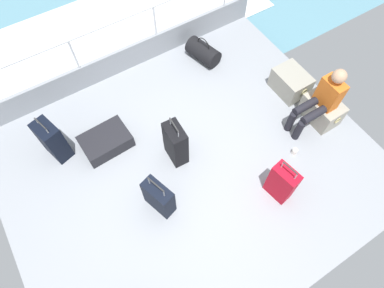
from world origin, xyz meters
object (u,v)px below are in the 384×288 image
Objects in this scene: suitcase_0 at (159,197)px; suitcase_4 at (52,140)px; cargo_crate_1 at (322,110)px; paper_cup at (295,151)px; suitcase_5 at (282,183)px; suitcase_1 at (106,141)px; suitcase_2 at (176,144)px; duffel_bag at (203,52)px; cargo_crate_0 at (291,82)px; passenger_seated at (321,100)px.

suitcase_4 is (-1.52, -0.86, 0.06)m from suitcase_0.
paper_cup is (0.30, -0.75, -0.15)m from cargo_crate_1.
suitcase_4 is at bearing -133.64° from suitcase_5.
cargo_crate_1 is 0.82m from paper_cup.
suitcase_1 is 0.86× the size of suitcase_2.
duffel_bag is (-2.67, 0.51, -0.16)m from suitcase_5.
cargo_crate_0 is 0.77× the size of suitcase_5.
cargo_crate_1 is at bearing 90.00° from passenger_seated.
suitcase_0 is 0.92× the size of suitcase_4.
suitcase_5 is at bearing 35.53° from suitcase_2.
passenger_seated reaches higher than suitcase_2.
suitcase_4 is (-0.91, -3.66, 0.15)m from cargo_crate_0.
suitcase_2 is (0.71, 0.80, 0.24)m from suitcase_1.
cargo_crate_1 is 6.19× the size of paper_cup.
cargo_crate_0 is 0.78× the size of suitcase_4.
suitcase_0 is 1.63m from suitcase_5.
suitcase_4 is 1.00× the size of suitcase_5.
suitcase_2 is at bearing -88.13° from cargo_crate_0.
paper_cup is at bearing 59.11° from suitcase_2.
suitcase_5 is at bearing -60.92° from paper_cup.
suitcase_5 is (0.64, -1.19, -0.26)m from passenger_seated.
cargo_crate_1 is at bearing 66.83° from suitcase_4.
cargo_crate_1 is 0.96× the size of duffel_bag.
suitcase_1 is (-1.32, -3.06, -0.08)m from cargo_crate_1.
suitcase_5 is at bearing -61.64° from passenger_seated.
cargo_crate_1 is 2.34m from suitcase_2.
paper_cup is at bearing 119.08° from suitcase_5.
suitcase_2 reaches higher than suitcase_5.
cargo_crate_1 is at bearing 23.00° from duffel_bag.
suitcase_0 is at bearing -91.30° from cargo_crate_1.
suitcase_1 is 0.92× the size of suitcase_4.
suitcase_5 reaches higher than paper_cup.
suitcase_2 is at bearing 48.34° from suitcase_1.
suitcase_2 is 1.53m from suitcase_5.
cargo_crate_1 is 0.79× the size of suitcase_5.
suitcase_2 reaches higher than cargo_crate_1.
suitcase_0 is (-0.06, -2.84, 0.08)m from cargo_crate_1.
passenger_seated is at bearing 73.75° from suitcase_2.
suitcase_4 is at bearing -114.25° from passenger_seated.
passenger_seated reaches higher than cargo_crate_1.
suitcase_2 is (-0.54, 0.58, 0.07)m from suitcase_0.
suitcase_2 is (-0.60, -2.07, -0.22)m from passenger_seated.
passenger_seated is 0.83m from paper_cup.
suitcase_0 is 2.79m from duffel_bag.
duffel_bag is at bearing -177.30° from paper_cup.
suitcase_0 is 1.00× the size of suitcase_1.
cargo_crate_0 reaches higher than paper_cup.
suitcase_5 reaches higher than suitcase_1.
paper_cup is (1.88, 2.95, -0.29)m from suitcase_4.
suitcase_2 reaches higher than suitcase_4.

